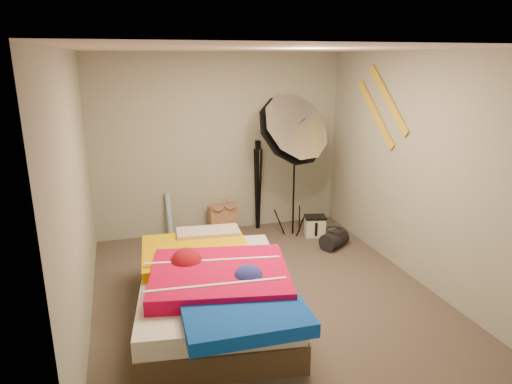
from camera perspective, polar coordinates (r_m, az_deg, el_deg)
name	(u,v)px	position (r m, az deg, el deg)	size (l,w,h in m)	color
floor	(263,293)	(5.01, 0.94, -12.48)	(4.00, 4.00, 0.00)	#4D423A
ceiling	(265,49)	(4.38, 1.10, 17.47)	(4.00, 4.00, 0.00)	silver
wall_back	(220,145)	(6.42, -4.55, 5.90)	(3.50, 3.50, 0.00)	gray
wall_front	(369,264)	(2.81, 13.89, -8.73)	(3.50, 3.50, 0.00)	gray
wall_left	(77,195)	(4.34, -21.52, -0.39)	(4.00, 4.00, 0.00)	gray
wall_right	(415,168)	(5.33, 19.24, 2.82)	(4.00, 4.00, 0.00)	gray
tote_bag	(223,219)	(6.56, -4.13, -3.36)	(0.41, 0.12, 0.41)	#AB7A58
wrapping_roll	(169,216)	(6.45, -10.79, -2.92)	(0.07, 0.07, 0.63)	#5C90BC
camera_case	(315,227)	(6.48, 7.36, -4.34)	(0.27, 0.19, 0.27)	silver
duffel_bag	(334,239)	(6.14, 9.74, -5.84)	(0.23, 0.23, 0.38)	black
wall_stripe_upper	(388,99)	(5.70, 16.18, 11.08)	(0.02, 1.10, 0.10)	gold
wall_stripe_lower	(375,114)	(5.93, 14.71, 9.43)	(0.02, 1.10, 0.10)	gold
bed	(214,290)	(4.47, -5.22, -12.07)	(1.64, 2.24, 0.58)	#4E3B28
photo_umbrella	(291,131)	(5.98, 4.38, 7.58)	(1.12, 0.94, 2.09)	black
camera_tripod	(258,179)	(6.53, 0.21, 1.63)	(0.07, 0.07, 1.31)	black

